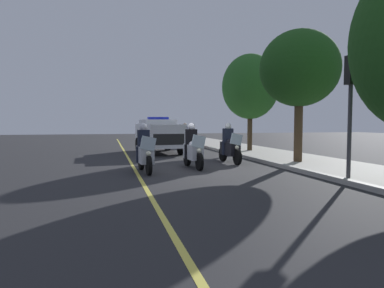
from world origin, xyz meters
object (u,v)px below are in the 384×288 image
Objects in this scene: tree_mid_block at (299,69)px; tree_far_back at (250,87)px; police_motorcycle_lead_left at (145,152)px; police_motorcycle_trailing at (230,147)px; traffic_light at (351,88)px; police_motorcycle_lead_right at (193,150)px; police_suv at (158,134)px; cyclist_background at (185,136)px.

tree_far_back reaches higher than tree_mid_block.
police_motorcycle_lead_left is 10.21m from tree_far_back.
police_motorcycle_trailing is 0.59× the size of traffic_light.
traffic_light reaches higher than police_motorcycle_lead_right.
police_motorcycle_lead_right is at bearing -38.85° from tree_far_back.
police_suv is (-5.71, -2.25, 0.37)m from police_motorcycle_trailing.
police_motorcycle_lead_left is at bearing -45.01° from tree_far_back.
tree_mid_block is 5.94m from tree_far_back.
police_motorcycle_lead_left is 7.35m from tree_mid_block.
tree_mid_block is at bearing -3.48° from tree_far_back.
traffic_light is (10.93, 4.10, 1.68)m from police_suv.
traffic_light is (14.27, 1.81, 1.90)m from cyclist_background.
tree_far_back is at bearing 176.52° from tree_mid_block.
tree_mid_block reaches higher than cyclist_background.
tree_far_back is (-10.17, 1.19, 1.06)m from traffic_light.
tree_mid_block is at bearing 92.94° from police_motorcycle_lead_right.
traffic_light is at bearing 20.57° from police_suv.
tree_mid_block is (-0.24, 4.61, 3.26)m from police_motorcycle_lead_right.
cyclist_background is at bearing -165.25° from tree_mid_block.
tree_mid_block reaches higher than traffic_light.
tree_mid_block is 0.97× the size of tree_far_back.
cyclist_background is at bearing -143.81° from tree_far_back.
tree_far_back reaches higher than police_motorcycle_lead_left.
police_motorcycle_trailing is (-1.22, 1.93, 0.00)m from police_motorcycle_lead_right.
police_motorcycle_lead_right is 8.51m from tree_far_back.
police_suv is 11.80m from traffic_light.
police_motorcycle_lead_left is 11.64m from cyclist_background.
police_motorcycle_trailing is 9.05m from cyclist_background.
tree_mid_block is at bearing 168.96° from traffic_light.
traffic_light is at bearing 59.93° from police_motorcycle_lead_left.
police_motorcycle_trailing is 5.90m from traffic_light.
police_motorcycle_trailing is 4.33m from tree_mid_block.
police_motorcycle_lead_right is 0.39× the size of tree_mid_block.
cyclist_background is 10.83m from tree_mid_block.
police_motorcycle_trailing is at bearing 21.52° from police_suv.
police_suv reaches higher than police_motorcycle_lead_right.
police_motorcycle_lead_left and police_motorcycle_lead_right have the same top height.
police_motorcycle_trailing is 0.39× the size of tree_mid_block.
police_motorcycle_trailing is 1.22× the size of cyclist_background.
police_motorcycle_lead_left is 4.29m from police_motorcycle_trailing.
tree_mid_block reaches higher than police_motorcycle_lead_right.
traffic_light is at bearing 43.36° from police_motorcycle_lead_right.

